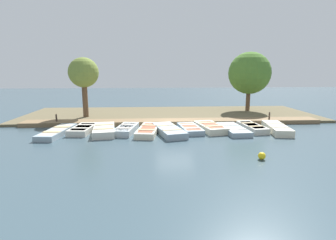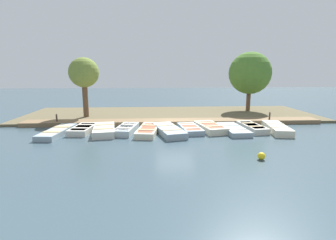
% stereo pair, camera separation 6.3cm
% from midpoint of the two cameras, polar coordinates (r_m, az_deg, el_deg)
% --- Properties ---
extents(ground_plane, '(80.00, 80.00, 0.00)m').
position_cam_midpoint_polar(ground_plane, '(17.57, 1.61, -1.78)').
color(ground_plane, '#384C56').
extents(shore_bank, '(8.00, 24.00, 0.18)m').
position_cam_midpoint_polar(shore_bank, '(22.44, 0.53, 1.24)').
color(shore_bank, brown).
rests_on(shore_bank, ground_plane).
extents(dock_walkway, '(1.39, 21.19, 0.29)m').
position_cam_midpoint_polar(dock_walkway, '(18.93, 1.25, -0.40)').
color(dock_walkway, brown).
rests_on(dock_walkway, ground_plane).
extents(rowboat_0, '(3.68, 1.44, 0.34)m').
position_cam_midpoint_polar(rowboat_0, '(17.17, -22.84, -2.36)').
color(rowboat_0, '#8C9EA8').
rests_on(rowboat_0, ground_plane).
extents(rowboat_1, '(2.72, 1.41, 0.39)m').
position_cam_midpoint_polar(rowboat_1, '(17.24, -17.86, -1.89)').
color(rowboat_1, beige).
rests_on(rowboat_1, ground_plane).
extents(rowboat_2, '(3.23, 1.67, 0.44)m').
position_cam_midpoint_polar(rowboat_2, '(16.54, -13.64, -2.10)').
color(rowboat_2, beige).
rests_on(rowboat_2, ground_plane).
extents(rowboat_3, '(2.88, 1.46, 0.41)m').
position_cam_midpoint_polar(rowboat_3, '(16.53, -8.95, -1.98)').
color(rowboat_3, '#B2BCC1').
rests_on(rowboat_3, ground_plane).
extents(rowboat_4, '(3.48, 1.59, 0.37)m').
position_cam_midpoint_polar(rowboat_4, '(16.20, -4.21, -2.22)').
color(rowboat_4, beige).
rests_on(rowboat_4, ground_plane).
extents(rowboat_5, '(3.72, 2.05, 0.41)m').
position_cam_midpoint_polar(rowboat_5, '(16.04, 0.25, -2.26)').
color(rowboat_5, '#8C9EA8').
rests_on(rowboat_5, ground_plane).
extents(rowboat_6, '(2.85, 1.44, 0.35)m').
position_cam_midpoint_polar(rowboat_6, '(16.67, 4.92, -1.91)').
color(rowboat_6, '#8C9EA8').
rests_on(rowboat_6, ground_plane).
extents(rowboat_7, '(3.02, 1.76, 0.43)m').
position_cam_midpoint_polar(rowboat_7, '(17.01, 9.31, -1.60)').
color(rowboat_7, beige).
rests_on(rowboat_7, ground_plane).
extents(rowboat_8, '(3.28, 1.41, 0.34)m').
position_cam_midpoint_polar(rowboat_8, '(16.97, 14.10, -1.99)').
color(rowboat_8, '#8C9EA8').
rests_on(rowboat_8, ground_plane).
extents(rowboat_9, '(2.86, 1.25, 0.40)m').
position_cam_midpoint_polar(rowboat_9, '(17.74, 17.89, -1.53)').
color(rowboat_9, beige).
rests_on(rowboat_9, ground_plane).
extents(rowboat_10, '(3.41, 1.58, 0.44)m').
position_cam_midpoint_polar(rowboat_10, '(17.92, 22.69, -1.65)').
color(rowboat_10, beige).
rests_on(rowboat_10, ground_plane).
extents(mooring_post_near, '(0.11, 0.11, 0.81)m').
position_cam_midpoint_polar(mooring_post_near, '(19.89, -22.97, 0.06)').
color(mooring_post_near, '#47382D').
rests_on(mooring_post_near, ground_plane).
extents(mooring_post_far, '(0.11, 0.11, 0.81)m').
position_cam_midpoint_polar(mooring_post_far, '(20.58, 21.31, 0.52)').
color(mooring_post_far, '#47382D').
rests_on(mooring_post_far, ground_plane).
extents(buoy, '(0.33, 0.33, 0.33)m').
position_cam_midpoint_polar(buoy, '(12.19, 19.81, -7.38)').
color(buoy, yellow).
rests_on(buoy, ground_plane).
extents(park_tree_far_left, '(2.29, 2.29, 4.79)m').
position_cam_midpoint_polar(park_tree_far_left, '(21.45, -17.77, 9.60)').
color(park_tree_far_left, brown).
rests_on(park_tree_far_left, ground_plane).
extents(park_tree_left, '(3.73, 3.73, 5.42)m').
position_cam_midpoint_polar(park_tree_left, '(24.82, 17.47, 9.69)').
color(park_tree_left, brown).
rests_on(park_tree_left, ground_plane).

